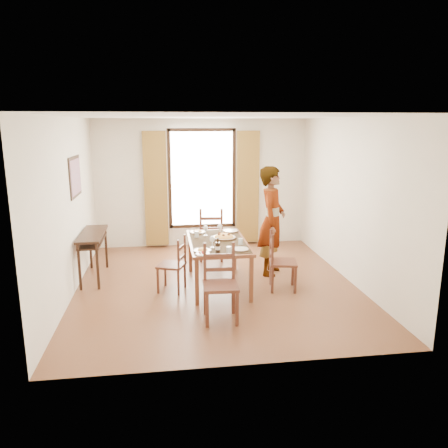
{
  "coord_description": "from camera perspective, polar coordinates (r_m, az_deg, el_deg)",
  "views": [
    {
      "loc": [
        -0.81,
        -6.76,
        2.59
      ],
      "look_at": [
        0.14,
        0.09,
        1.0
      ],
      "focal_mm": 35.0,
      "sensor_mm": 36.0,
      "label": 1
    }
  ],
  "objects": [
    {
      "name": "tumbler_a",
      "position": [
        6.79,
        2.17,
        -2.3
      ],
      "size": [
        0.07,
        0.07,
        0.1
      ],
      "primitive_type": "cylinder",
      "color": "silver",
      "rests_on": "dining_table"
    },
    {
      "name": "ground",
      "position": [
        7.28,
        -1.02,
        -7.88
      ],
      "size": [
        5.0,
        5.0,
        0.0
      ],
      "primitive_type": "plane",
      "color": "#512919",
      "rests_on": "ground"
    },
    {
      "name": "chair_east",
      "position": [
        7.0,
        7.44,
        -5.06
      ],
      "size": [
        0.48,
        0.48,
        0.94
      ],
      "rotation": [
        0.0,
        0.0,
        1.39
      ],
      "color": "#552A1C",
      "rests_on": "ground"
    },
    {
      "name": "dining_table",
      "position": [
        7.03,
        -0.83,
        -2.76
      ],
      "size": [
        0.92,
        1.63,
        0.76
      ],
      "color": "brown",
      "rests_on": "ground"
    },
    {
      "name": "tumbler_c",
      "position": [
        6.33,
        0.64,
        -3.41
      ],
      "size": [
        0.07,
        0.07,
        0.1
      ],
      "primitive_type": "cylinder",
      "color": "silver",
      "rests_on": "dining_table"
    },
    {
      "name": "man",
      "position": [
        7.61,
        6.27,
        0.4
      ],
      "size": [
        1.02,
        0.95,
        1.89
      ],
      "primitive_type": "imported",
      "rotation": [
        0.0,
        0.0,
        1.17
      ],
      "color": "gray",
      "rests_on": "ground"
    },
    {
      "name": "caprese_plate",
      "position": [
        6.3,
        -2.8,
        -3.81
      ],
      "size": [
        0.2,
        0.2,
        0.04
      ],
      "primitive_type": null,
      "color": "silver",
      "rests_on": "dining_table"
    },
    {
      "name": "wine_glass_a",
      "position": [
        6.61,
        -1.55,
        -2.33
      ],
      "size": [
        0.08,
        0.08,
        0.18
      ],
      "primitive_type": null,
      "color": "white",
      "rests_on": "dining_table"
    },
    {
      "name": "wine_bottle",
      "position": [
        6.25,
        -0.82,
        -2.92
      ],
      "size": [
        0.07,
        0.07,
        0.25
      ],
      "primitive_type": null,
      "color": "black",
      "rests_on": "dining_table"
    },
    {
      "name": "console_table",
      "position": [
        7.7,
        -16.79,
        -1.95
      ],
      "size": [
        0.38,
        1.2,
        0.8
      ],
      "color": "black",
      "rests_on": "ground"
    },
    {
      "name": "room_shell",
      "position": [
        7.01,
        -1.24,
        4.35
      ],
      "size": [
        4.6,
        5.1,
        2.74
      ],
      "color": "beige",
      "rests_on": "ground"
    },
    {
      "name": "plate_ne",
      "position": [
        7.61,
        0.89,
        -0.79
      ],
      "size": [
        0.27,
        0.27,
        0.05
      ],
      "primitive_type": null,
      "color": "silver",
      "rests_on": "dining_table"
    },
    {
      "name": "wine_glass_c",
      "position": [
        7.32,
        -2.41,
        -0.83
      ],
      "size": [
        0.08,
        0.08,
        0.18
      ],
      "primitive_type": null,
      "color": "white",
      "rests_on": "dining_table"
    },
    {
      "name": "chair_west",
      "position": [
        6.94,
        -6.64,
        -5.44
      ],
      "size": [
        0.5,
        0.5,
        0.88
      ],
      "rotation": [
        0.0,
        0.0,
        -1.92
      ],
      "color": "#552A1C",
      "rests_on": "ground"
    },
    {
      "name": "plate_se",
      "position": [
        6.51,
        2.18,
        -3.17
      ],
      "size": [
        0.27,
        0.27,
        0.05
      ],
      "primitive_type": null,
      "color": "silver",
      "rests_on": "dining_table"
    },
    {
      "name": "chair_north",
      "position": [
        8.43,
        -1.69,
        -1.5
      ],
      "size": [
        0.5,
        0.5,
        1.04
      ],
      "rotation": [
        0.0,
        0.0,
        3.05
      ],
      "color": "#552A1C",
      "rests_on": "ground"
    },
    {
      "name": "tumbler_b",
      "position": [
        7.25,
        -3.59,
        -1.32
      ],
      "size": [
        0.07,
        0.07,
        0.1
      ],
      "primitive_type": "cylinder",
      "color": "silver",
      "rests_on": "dining_table"
    },
    {
      "name": "wine_glass_b",
      "position": [
        7.4,
        -0.52,
        -0.66
      ],
      "size": [
        0.08,
        0.08,
        0.18
      ],
      "primitive_type": null,
      "color": "white",
      "rests_on": "dining_table"
    },
    {
      "name": "pasta_platter",
      "position": [
        7.15,
        0.01,
        -1.5
      ],
      "size": [
        0.4,
        0.4,
        0.1
      ],
      "primitive_type": null,
      "color": "orange",
      "rests_on": "dining_table"
    },
    {
      "name": "plate_sw",
      "position": [
        6.45,
        -2.83,
        -3.34
      ],
      "size": [
        0.27,
        0.27,
        0.05
      ],
      "primitive_type": null,
      "color": "silver",
      "rests_on": "dining_table"
    },
    {
      "name": "chair_south",
      "position": [
        5.89,
        -0.48,
        -8.05
      ],
      "size": [
        0.47,
        0.47,
        1.03
      ],
      "rotation": [
        0.0,
        0.0,
        -0.04
      ],
      "color": "#552A1C",
      "rests_on": "ground"
    },
    {
      "name": "plate_nw",
      "position": [
        7.54,
        -3.5,
        -0.93
      ],
      "size": [
        0.27,
        0.27,
        0.05
      ],
      "primitive_type": null,
      "color": "silver",
      "rests_on": "dining_table"
    }
  ]
}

